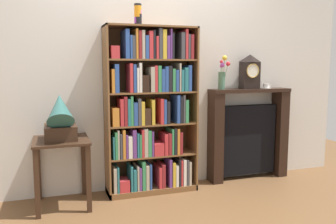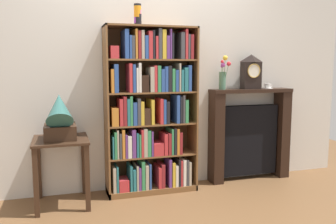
{
  "view_description": "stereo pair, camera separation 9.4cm",
  "coord_description": "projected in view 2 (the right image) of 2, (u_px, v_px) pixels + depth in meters",
  "views": [
    {
      "loc": [
        -1.0,
        -3.38,
        1.33
      ],
      "look_at": [
        0.19,
        0.15,
        0.84
      ],
      "focal_mm": 37.88,
      "sensor_mm": 36.0,
      "label": 1
    },
    {
      "loc": [
        -0.91,
        -3.41,
        1.33
      ],
      "look_at": [
        0.19,
        0.15,
        0.84
      ],
      "focal_mm": 37.88,
      "sensor_mm": 36.0,
      "label": 2
    }
  ],
  "objects": [
    {
      "name": "gramophone",
      "position": [
        60.0,
        118.0,
        3.27
      ],
      "size": [
        0.29,
        0.46,
        0.5
      ],
      "color": "#382316",
      "rests_on": "side_table_left"
    },
    {
      "name": "cup_stack",
      "position": [
        138.0,
        15.0,
        3.49
      ],
      "size": [
        0.07,
        0.07,
        0.21
      ],
      "color": "black",
      "rests_on": "bookshelf"
    },
    {
      "name": "side_table_left",
      "position": [
        61.0,
        155.0,
        3.37
      ],
      "size": [
        0.51,
        0.55,
        0.65
      ],
      "color": "#382316",
      "rests_on": "ground"
    },
    {
      "name": "bookshelf",
      "position": [
        151.0,
        114.0,
        3.69
      ],
      "size": [
        0.94,
        0.32,
        1.73
      ],
      "color": "brown",
      "rests_on": "ground"
    },
    {
      "name": "teacup_with_saucer",
      "position": [
        268.0,
        86.0,
        4.13
      ],
      "size": [
        0.12,
        0.12,
        0.06
      ],
      "color": "white",
      "rests_on": "fireplace_mantel"
    },
    {
      "name": "mantel_clock",
      "position": [
        251.0,
        72.0,
        4.04
      ],
      "size": [
        0.21,
        0.13,
        0.39
      ],
      "color": "black",
      "rests_on": "fireplace_mantel"
    },
    {
      "name": "fireplace_mantel",
      "position": [
        249.0,
        135.0,
        4.15
      ],
      "size": [
        0.98,
        0.22,
        1.07
      ],
      "color": "black",
      "rests_on": "ground"
    },
    {
      "name": "ground_plane",
      "position": [
        155.0,
        196.0,
        3.67
      ],
      "size": [
        7.58,
        6.4,
        0.02
      ],
      "primitive_type": "cube",
      "color": "brown"
    },
    {
      "name": "wall_back",
      "position": [
        159.0,
        69.0,
        3.87
      ],
      "size": [
        4.58,
        0.08,
        2.6
      ],
      "primitive_type": "cube",
      "color": "silver",
      "rests_on": "ground"
    },
    {
      "name": "flower_vase",
      "position": [
        223.0,
        75.0,
        3.92
      ],
      "size": [
        0.11,
        0.14,
        0.38
      ],
      "color": "#4C7A60",
      "rests_on": "fireplace_mantel"
    }
  ]
}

